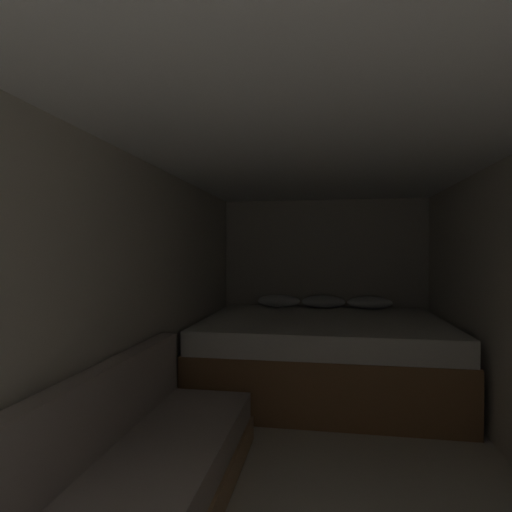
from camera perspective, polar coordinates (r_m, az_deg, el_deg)
The scene contains 6 objects.
ground_plane at distance 2.87m, azimuth 8.71°, elevation -28.60°, with size 7.44×7.44×0.00m, color beige.
wall_back at distance 5.26m, azimuth 9.19°, elevation -3.55°, with size 2.57×0.05×2.04m, color beige.
wall_left at distance 2.85m, azimuth -17.74°, elevation -7.09°, with size 0.05×5.44×2.04m, color beige.
ceiling_slab at distance 2.59m, azimuth 8.78°, elevation 15.48°, with size 2.57×5.44×0.05m, color white.
bed at distance 4.36m, azimuth 9.08°, elevation -13.00°, with size 2.35×1.90×0.88m.
sofa_left at distance 2.28m, azimuth -19.07°, elevation -30.01°, with size 0.72×2.68×0.78m.
Camera 1 is at (0.04, -0.32, 1.40)m, focal length 29.36 mm.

